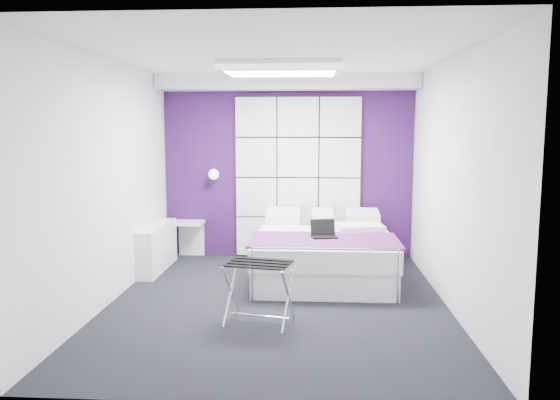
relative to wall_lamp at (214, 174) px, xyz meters
name	(u,v)px	position (x,y,z in m)	size (l,w,h in m)	color
floor	(278,303)	(1.05, -2.06, -1.22)	(4.40, 4.40, 0.00)	black
ceiling	(277,56)	(1.05, -2.06, 1.38)	(4.40, 4.40, 0.00)	white
wall_back	(288,168)	(1.05, 0.14, 0.08)	(3.60, 3.60, 0.00)	silver
wall_left	(110,182)	(-0.75, -2.06, 0.08)	(4.40, 4.40, 0.00)	silver
wall_right	(452,184)	(2.85, -2.06, 0.08)	(4.40, 4.40, 0.00)	silver
accent_wall	(288,168)	(1.05, 0.13, 0.08)	(3.58, 0.02, 2.58)	#310F44
soffit	(287,82)	(1.05, -0.11, 1.28)	(3.58, 0.50, 0.20)	white
headboard	(298,178)	(1.20, 0.08, -0.05)	(1.80, 0.08, 2.30)	silver
skylight	(281,68)	(1.05, -1.46, 1.33)	(1.36, 0.86, 0.12)	white
wall_lamp	(214,174)	(0.00, 0.00, 0.00)	(0.15, 0.15, 0.15)	white
radiator	(157,248)	(-0.64, -0.76, -0.92)	(0.22, 1.20, 0.60)	white
bed	(323,253)	(1.55, -0.96, -0.91)	(1.73, 2.09, 0.73)	white
nightstand	(189,223)	(-0.37, -0.04, -0.71)	(0.42, 0.33, 0.05)	white
luggage_rack	(259,293)	(0.91, -2.67, -0.92)	(0.60, 0.44, 0.59)	silver
laptop	(324,233)	(1.56, -1.36, -0.58)	(0.29, 0.21, 0.21)	black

